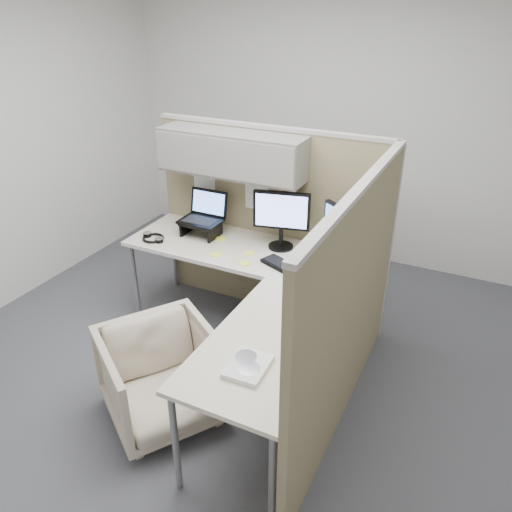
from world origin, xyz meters
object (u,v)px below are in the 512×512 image
at_px(desk, 251,284).
at_px(monitor_left, 281,215).
at_px(office_chair, 162,373).
at_px(keyboard, 286,268).

relative_size(desk, monitor_left, 4.29).
distance_m(desk, office_chair, 0.87).
bearing_deg(desk, monitor_left, 91.78).
relative_size(office_chair, monitor_left, 1.53).
distance_m(desk, keyboard, 0.30).
relative_size(desk, keyboard, 4.76).
bearing_deg(keyboard, office_chair, -90.80).
bearing_deg(office_chair, monitor_left, 23.36).
distance_m(office_chair, keyboard, 1.15).
distance_m(monitor_left, keyboard, 0.44).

